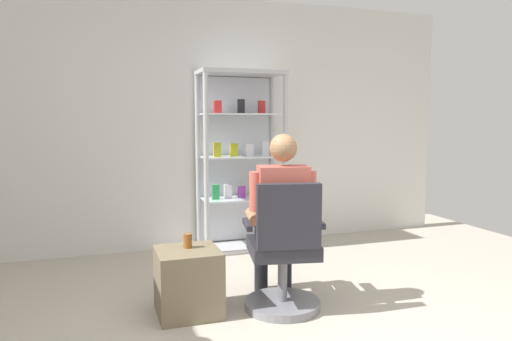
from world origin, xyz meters
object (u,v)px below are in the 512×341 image
(seated_shopkeeper, at_px, (280,211))
(storage_crate, at_px, (188,282))
(display_cabinet_main, at_px, (239,160))
(tea_glass, at_px, (188,241))
(office_chair, at_px, (284,259))

(seated_shopkeeper, bearing_deg, storage_crate, 177.74)
(storage_crate, bearing_deg, display_cabinet_main, 61.35)
(tea_glass, bearing_deg, display_cabinet_main, 60.87)
(office_chair, xyz_separation_m, tea_glass, (-0.65, 0.24, 0.13))
(display_cabinet_main, xyz_separation_m, tea_glass, (-0.86, -1.54, -0.44))
(seated_shopkeeper, bearing_deg, display_cabinet_main, 83.91)
(seated_shopkeeper, height_order, tea_glass, seated_shopkeeper)
(seated_shopkeeper, distance_m, storage_crate, 0.84)
(office_chair, relative_size, tea_glass, 9.26)
(seated_shopkeeper, xyz_separation_m, storage_crate, (-0.70, 0.03, -0.48))
(office_chair, xyz_separation_m, seated_shopkeeper, (0.03, 0.16, 0.32))
(display_cabinet_main, bearing_deg, office_chair, -96.55)
(display_cabinet_main, height_order, tea_glass, display_cabinet_main)
(office_chair, height_order, tea_glass, office_chair)
(display_cabinet_main, bearing_deg, tea_glass, -119.13)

